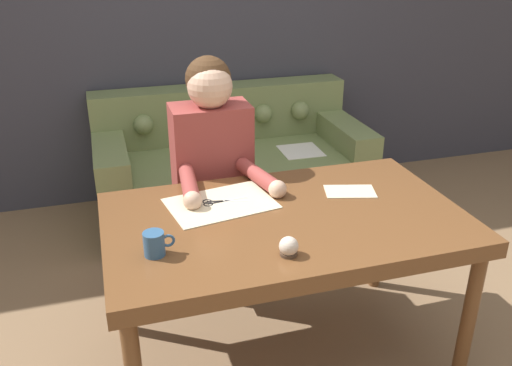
{
  "coord_description": "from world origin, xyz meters",
  "views": [
    {
      "loc": [
        -0.73,
        -1.73,
        1.76
      ],
      "look_at": [
        -0.14,
        0.24,
        0.82
      ],
      "focal_mm": 38.0,
      "sensor_mm": 36.0,
      "label": 1
    }
  ],
  "objects_px": {
    "dining_table": "(285,231)",
    "mug": "(155,244)",
    "scissors": "(217,202)",
    "pin_cushion": "(289,247)",
    "person": "(213,180)",
    "couch": "(231,169)"
  },
  "relations": [
    {
      "from": "pin_cushion",
      "to": "couch",
      "type": "bearing_deg",
      "value": 82.58
    },
    {
      "from": "dining_table",
      "to": "scissors",
      "type": "relative_size",
      "value": 7.25
    },
    {
      "from": "dining_table",
      "to": "couch",
      "type": "xyz_separation_m",
      "value": [
        0.14,
        1.5,
        -0.35
      ]
    },
    {
      "from": "mug",
      "to": "pin_cushion",
      "type": "height_order",
      "value": "mug"
    },
    {
      "from": "couch",
      "to": "person",
      "type": "height_order",
      "value": "person"
    },
    {
      "from": "dining_table",
      "to": "pin_cushion",
      "type": "xyz_separation_m",
      "value": [
        -0.09,
        -0.28,
        0.1
      ]
    },
    {
      "from": "person",
      "to": "scissors",
      "type": "height_order",
      "value": "person"
    },
    {
      "from": "scissors",
      "to": "pin_cushion",
      "type": "distance_m",
      "value": 0.5
    },
    {
      "from": "dining_table",
      "to": "scissors",
      "type": "distance_m",
      "value": 0.32
    },
    {
      "from": "scissors",
      "to": "pin_cushion",
      "type": "relative_size",
      "value": 2.81
    },
    {
      "from": "dining_table",
      "to": "couch",
      "type": "height_order",
      "value": "couch"
    },
    {
      "from": "dining_table",
      "to": "mug",
      "type": "height_order",
      "value": "mug"
    },
    {
      "from": "scissors",
      "to": "pin_cushion",
      "type": "height_order",
      "value": "pin_cushion"
    },
    {
      "from": "dining_table",
      "to": "pin_cushion",
      "type": "relative_size",
      "value": 20.39
    },
    {
      "from": "couch",
      "to": "mug",
      "type": "xyz_separation_m",
      "value": [
        -0.69,
        -1.65,
        0.47
      ]
    },
    {
      "from": "dining_table",
      "to": "pin_cushion",
      "type": "bearing_deg",
      "value": -107.46
    },
    {
      "from": "scissors",
      "to": "pin_cushion",
      "type": "bearing_deg",
      "value": -72.56
    },
    {
      "from": "person",
      "to": "mug",
      "type": "bearing_deg",
      "value": -116.56
    },
    {
      "from": "person",
      "to": "dining_table",
      "type": "bearing_deg",
      "value": -73.91
    },
    {
      "from": "person",
      "to": "scissors",
      "type": "xyz_separation_m",
      "value": [
        -0.07,
        -0.4,
        0.08
      ]
    },
    {
      "from": "person",
      "to": "mug",
      "type": "xyz_separation_m",
      "value": [
        -0.37,
        -0.74,
        0.12
      ]
    },
    {
      "from": "dining_table",
      "to": "person",
      "type": "bearing_deg",
      "value": 106.09
    }
  ]
}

